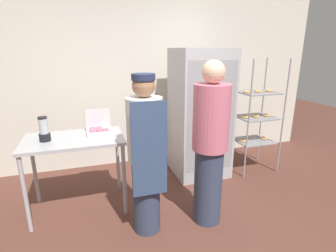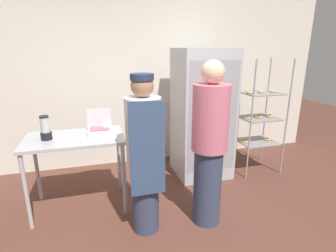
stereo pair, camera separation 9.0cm
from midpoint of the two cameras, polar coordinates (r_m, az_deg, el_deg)
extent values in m
plane|color=brown|center=(2.78, 3.02, -25.48)|extent=(14.00, 14.00, 0.00)
cube|color=silver|center=(4.31, -7.62, 10.33)|extent=(6.40, 0.12, 2.81)
cube|color=#ADAFB5|center=(3.90, 6.30, 2.71)|extent=(0.78, 0.74, 1.86)
cube|color=#93959B|center=(3.58, 8.63, 1.67)|extent=(0.72, 0.02, 1.53)
cylinder|color=silver|center=(3.46, 5.66, 1.74)|extent=(0.02, 0.02, 0.92)
cylinder|color=#93969B|center=(3.85, 16.47, 0.88)|extent=(0.02, 0.02, 1.72)
cylinder|color=#93969B|center=(4.21, 23.25, 1.51)|extent=(0.02, 0.02, 1.72)
cylinder|color=#93969B|center=(4.26, 12.76, 2.63)|extent=(0.02, 0.02, 1.72)
cylinder|color=#93969B|center=(4.59, 19.24, 3.08)|extent=(0.02, 0.02, 1.72)
cube|color=gray|center=(4.33, 17.51, -3.06)|extent=(0.55, 0.46, 0.01)
torus|color=#DBA351|center=(4.22, 15.38, -3.09)|extent=(0.10, 0.10, 0.03)
torus|color=#DBA351|center=(4.44, 19.58, -2.52)|extent=(0.10, 0.10, 0.03)
cube|color=gray|center=(4.23, 17.95, 1.82)|extent=(0.55, 0.46, 0.01)
torus|color=#DBA351|center=(4.11, 15.79, 1.91)|extent=(0.11, 0.11, 0.03)
torus|color=#DBA351|center=(4.22, 17.98, 2.09)|extent=(0.11, 0.11, 0.03)
torus|color=#DBA351|center=(4.33, 20.06, 2.25)|extent=(0.11, 0.11, 0.03)
cube|color=gray|center=(4.15, 18.42, 6.91)|extent=(0.55, 0.46, 0.01)
torus|color=#DBA351|center=(4.04, 16.21, 7.15)|extent=(0.11, 0.11, 0.03)
torus|color=#DBA351|center=(4.15, 18.44, 7.19)|extent=(0.11, 0.11, 0.03)
torus|color=#DBA351|center=(4.26, 20.56, 7.22)|extent=(0.11, 0.11, 0.03)
cube|color=#ADAFB5|center=(3.14, -20.60, -2.75)|extent=(1.09, 0.67, 0.04)
cylinder|color=#ADAFB5|center=(3.13, -29.42, -12.98)|extent=(0.04, 0.04, 0.86)
cylinder|color=#ADAFB5|center=(3.06, -10.32, -11.62)|extent=(0.04, 0.04, 0.86)
cylinder|color=#ADAFB5|center=(3.64, -27.69, -8.58)|extent=(0.04, 0.04, 0.86)
cylinder|color=#ADAFB5|center=(3.58, -11.59, -7.32)|extent=(0.04, 0.04, 0.86)
cube|color=silver|center=(3.18, -15.50, -1.26)|extent=(0.28, 0.22, 0.05)
cube|color=silver|center=(3.25, -15.78, 1.64)|extent=(0.28, 0.01, 0.22)
torus|color=#C66B84|center=(3.13, -16.81, -0.96)|extent=(0.08, 0.08, 0.02)
torus|color=#C66B84|center=(3.13, -15.51, -0.84)|extent=(0.08, 0.08, 0.02)
torus|color=#C66B84|center=(3.13, -14.22, -0.73)|extent=(0.08, 0.08, 0.02)
torus|color=#C66B84|center=(3.21, -16.85, -0.52)|extent=(0.08, 0.08, 0.02)
torus|color=#C66B84|center=(3.21, -15.58, -0.41)|extent=(0.08, 0.08, 0.02)
cylinder|color=black|center=(3.15, -25.96, -2.20)|extent=(0.12, 0.12, 0.09)
cylinder|color=#B2BCC1|center=(3.11, -26.25, -0.02)|extent=(0.09, 0.09, 0.16)
cylinder|color=black|center=(3.09, -26.47, 1.63)|extent=(0.09, 0.09, 0.02)
cylinder|color=#333D56|center=(2.81, -5.67, -14.82)|extent=(0.28, 0.28, 0.79)
cylinder|color=silver|center=(2.52, -6.12, -0.86)|extent=(0.35, 0.35, 0.63)
sphere|color=#9E7051|center=(2.43, -6.43, 8.68)|extent=(0.21, 0.21, 0.21)
cube|color=#33476B|center=(2.40, -5.12, -5.29)|extent=(0.33, 0.02, 0.91)
cylinder|color=#232D4C|center=(2.42, -6.49, 10.57)|extent=(0.22, 0.22, 0.06)
cylinder|color=#333D56|center=(2.95, 7.80, -12.69)|extent=(0.30, 0.30, 0.85)
cylinder|color=#C6667A|center=(2.66, 8.43, 1.82)|extent=(0.37, 0.37, 0.67)
sphere|color=beige|center=(2.58, 8.86, 11.57)|extent=(0.23, 0.23, 0.23)
camera|label=1|loc=(0.05, -90.88, -0.26)|focal=28.00mm
camera|label=2|loc=(0.05, 89.12, 0.26)|focal=28.00mm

